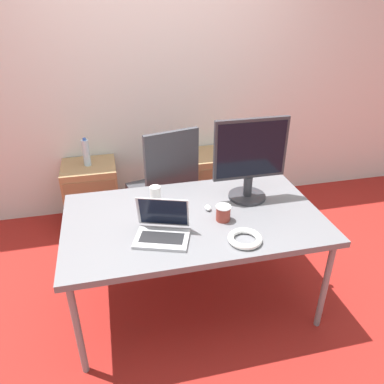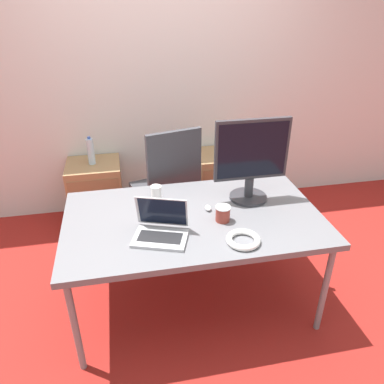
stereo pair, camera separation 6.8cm
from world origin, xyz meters
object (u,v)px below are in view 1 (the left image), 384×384
Objects in this scene: laptop_center at (162,230)px; water_bottle at (86,153)px; coffee_cup_white at (155,195)px; cable_coil at (245,239)px; office_chair at (164,199)px; mouse at (208,208)px; cabinet_right at (216,181)px; monitor at (250,159)px; cabinet_left at (92,194)px; coffee_cup_brown at (223,213)px.

water_bottle is at bearing 107.88° from laptop_center.
coffee_cup_white is (0.47, -1.00, 0.06)m from water_bottle.
cable_coil is at bearing -59.86° from water_bottle.
cable_coil is at bearing -75.57° from office_chair.
office_chair reaches higher than cable_coil.
office_chair is at bearing 103.25° from mouse.
monitor is at bearing -95.64° from cabinet_right.
monitor reaches higher than water_bottle.
laptop_center is (0.45, -1.40, 0.46)m from cabinet_left.
monitor reaches higher than coffee_cup_white.
cabinet_right is at bearing 79.10° from cable_coil.
office_chair is 0.99m from coffee_cup_brown.
monitor is 0.67m from coffee_cup_white.
office_chair is at bearing 80.66° from laptop_center.
coffee_cup_brown is (0.38, -0.32, -0.01)m from coffee_cup_white.
cable_coil is (0.11, -0.38, 0.00)m from mouse.
coffee_cup_white is at bearing 87.17° from laptop_center.
mouse reaches higher than cabinet_right.
coffee_cup_white is (0.47, -1.00, 0.48)m from cabinet_left.
coffee_cup_brown reaches higher than cabinet_left.
laptop_center is at bearing 161.00° from cable_coil.
cabinet_right is at bearing 35.60° from office_chair.
water_bottle reaches higher than cabinet_left.
monitor is 2.86× the size of cable_coil.
cabinet_left is at bearing 107.91° from laptop_center.
water_bottle is 1.30× the size of cable_coil.
water_bottle is at bearing 120.14° from cable_coil.
laptop_center reaches higher than mouse.
office_chair is 4.18× the size of water_bottle.
laptop_center is at bearing -72.12° from water_bottle.
water_bottle is at bearing 115.30° from coffee_cup_white.
monitor is 0.59m from cable_coil.
cabinet_left is 1.20m from cabinet_right.
cabinet_right is at bearing 53.73° from coffee_cup_white.
coffee_cup_white reaches higher than mouse.
water_bottle is 0.45× the size of monitor.
coffee_cup_white reaches higher than cable_coil.
water_bottle is 2.15× the size of coffee_cup_white.
cabinet_right is (0.59, 0.42, -0.10)m from office_chair.
monitor is (1.10, -1.08, 0.29)m from water_bottle.
cabinet_left is 10.05× the size of mouse.
coffee_cup_brown reaches higher than cable_coil.
laptop_center reaches higher than cabinet_right.
office_chair reaches higher than mouse.
coffee_cup_white is (-0.73, -1.00, 0.48)m from cabinet_right.
office_chair is at bearing -144.40° from cabinet_right.
water_bottle is at bearing 122.89° from coffee_cup_brown.
water_bottle reaches higher than coffee_cup_brown.
office_chair is at bearing 104.91° from coffee_cup_brown.
laptop_center reaches higher than coffee_cup_brown.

